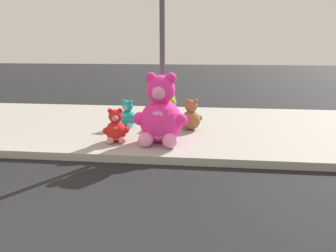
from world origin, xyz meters
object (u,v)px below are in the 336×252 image
object	(u,v)px
plush_red	(116,128)
plush_brown	(191,117)
sign_pole	(162,55)
plush_lime	(170,113)
plush_pink_large	(161,115)
plush_teal	(128,116)

from	to	relation	value
plush_red	plush_brown	bearing A→B (deg)	36.73
sign_pole	plush_lime	xyz separation A→B (m)	(0.06, 0.90, -1.42)
sign_pole	plush_red	distance (m)	1.78
plush_pink_large	plush_red	distance (m)	0.95
plush_lime	plush_brown	xyz separation A→B (m)	(0.53, -0.45, 0.01)
plush_lime	plush_teal	distance (m)	1.04
plush_brown	plush_red	distance (m)	1.82
sign_pole	plush_teal	size ratio (longest dim) A/B	4.97
plush_pink_large	plush_brown	distance (m)	1.21
plush_brown	plush_red	xyz separation A→B (m)	(-1.46, -1.09, -0.01)
plush_brown	plush_red	world-z (taller)	plush_brown
plush_brown	plush_teal	world-z (taller)	plush_brown
sign_pole	plush_brown	xyz separation A→B (m)	(0.59, 0.45, -1.41)
sign_pole	plush_lime	bearing A→B (deg)	85.88
plush_pink_large	plush_red	xyz separation A→B (m)	(-0.90, -0.04, -0.28)
sign_pole	plush_red	xyz separation A→B (m)	(-0.87, -0.63, -1.42)
sign_pole	plush_lime	distance (m)	1.68
plush_brown	plush_teal	size ratio (longest dim) A/B	1.12
plush_lime	plush_red	world-z (taller)	plush_lime
plush_brown	plush_teal	xyz separation A→B (m)	(-1.50, 0.09, -0.03)
plush_lime	sign_pole	bearing A→B (deg)	-94.12
plush_pink_large	plush_teal	size ratio (longest dim) A/B	2.16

